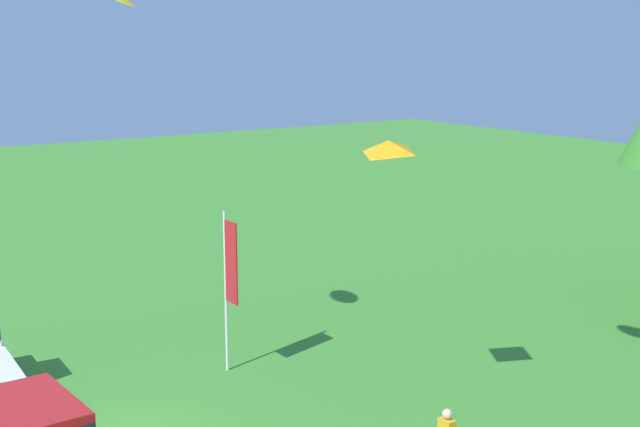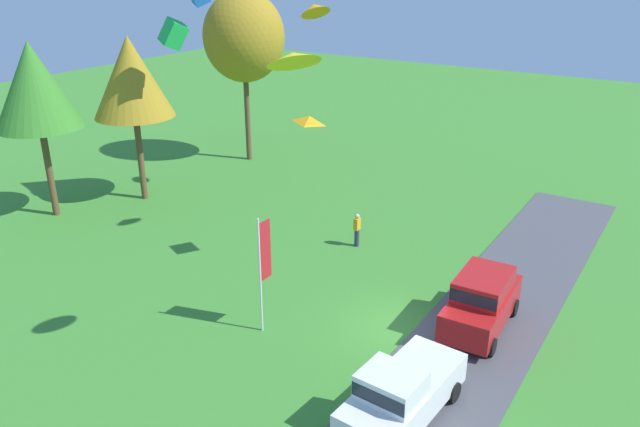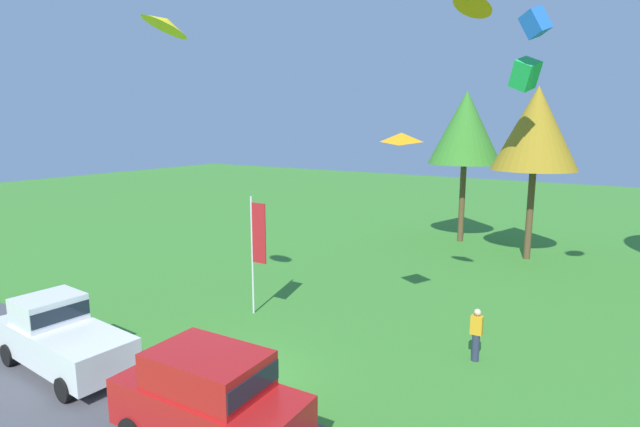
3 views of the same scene
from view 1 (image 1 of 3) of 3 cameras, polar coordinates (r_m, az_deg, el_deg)
The scene contains 2 objects.
flag_banner at distance 25.04m, azimuth -5.82°, elevation -3.78°, with size 0.71×0.08×4.66m.
kite_diamond_trailing_tail at distance 20.73m, azimuth 4.38°, elevation 4.26°, with size 1.05×1.10×0.31m, color orange.
Camera 1 is at (18.57, -7.13, 9.45)m, focal length 50.00 mm.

